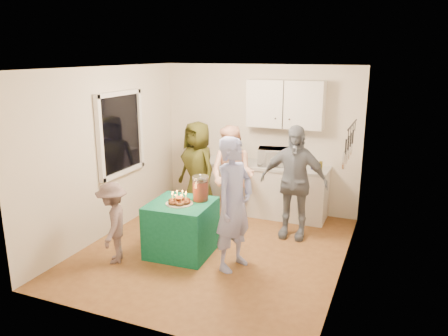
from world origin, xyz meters
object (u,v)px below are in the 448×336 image
at_px(woman_back_right, 294,182).
at_px(child_near_left, 113,223).
at_px(woman_back_center, 232,176).
at_px(microwave, 274,157).
at_px(counter, 264,190).
at_px(man_birthday, 234,204).
at_px(woman_back_left, 198,169).
at_px(party_table, 182,228).
at_px(punch_jar, 201,189).

height_order(woman_back_right, child_near_left, woman_back_right).
bearing_deg(child_near_left, woman_back_center, 126.96).
relative_size(microwave, woman_back_right, 0.30).
height_order(counter, woman_back_center, woman_back_center).
bearing_deg(woman_back_right, microwave, 123.20).
height_order(man_birthday, woman_back_left, man_birthday).
xyz_separation_m(party_table, child_near_left, (-0.73, -0.59, 0.19)).
distance_m(punch_jar, woman_back_left, 1.49).
bearing_deg(punch_jar, child_near_left, -140.22).
relative_size(man_birthday, woman_back_center, 1.07).
xyz_separation_m(punch_jar, woman_back_center, (0.03, 1.14, -0.10)).
height_order(microwave, woman_back_center, woman_back_center).
height_order(microwave, woman_back_right, woman_back_right).
distance_m(counter, woman_back_left, 1.23).
bearing_deg(punch_jar, party_table, -138.28).
bearing_deg(woman_back_center, microwave, 55.81).
xyz_separation_m(party_table, woman_back_left, (-0.47, 1.51, 0.45)).
distance_m(counter, punch_jar, 1.88).
distance_m(party_table, child_near_left, 0.96).
height_order(punch_jar, woman_back_center, woman_back_center).
bearing_deg(woman_back_left, woman_back_center, 10.43).
height_order(counter, child_near_left, child_near_left).
distance_m(microwave, woman_back_center, 0.85).
bearing_deg(counter, punch_jar, -102.13).
distance_m(woman_back_right, child_near_left, 2.72).
relative_size(party_table, woman_back_left, 0.51).
bearing_deg(counter, woman_back_right, -47.70).
height_order(party_table, woman_back_center, woman_back_center).
distance_m(woman_back_left, woman_back_center, 0.75).
bearing_deg(child_near_left, woman_back_right, 105.02).
distance_m(microwave, woman_back_left, 1.34).
height_order(party_table, man_birthday, man_birthday).
xyz_separation_m(man_birthday, woman_back_right, (0.47, 1.30, -0.01)).
xyz_separation_m(microwave, child_near_left, (-1.49, -2.56, -0.49)).
relative_size(party_table, woman_back_right, 0.48).
distance_m(woman_back_left, child_near_left, 2.14).
xyz_separation_m(microwave, woman_back_center, (-0.51, -0.64, -0.23)).
height_order(counter, punch_jar, punch_jar).
bearing_deg(woman_back_right, counter, 130.58).
distance_m(punch_jar, woman_back_center, 1.14).
height_order(microwave, woman_back_left, woman_back_left).
distance_m(counter, man_birthday, 2.15).
height_order(counter, microwave, microwave).
xyz_separation_m(woman_back_right, child_near_left, (-2.04, -1.78, -0.32)).
xyz_separation_m(microwave, man_birthday, (0.08, -2.08, -0.17)).
height_order(party_table, punch_jar, punch_jar).
bearing_deg(woman_back_left, punch_jar, -37.58).
bearing_deg(child_near_left, counter, 126.59).
distance_m(party_table, man_birthday, 0.99).
xyz_separation_m(man_birthday, woman_back_left, (-1.31, 1.63, -0.06)).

